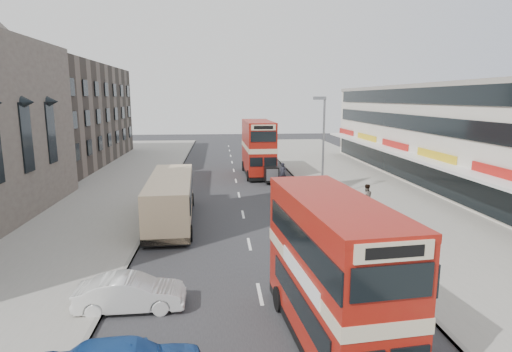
# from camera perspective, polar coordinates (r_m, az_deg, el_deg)

# --- Properties ---
(ground) EXTENTS (160.00, 160.00, 0.00)m
(ground) POSITION_cam_1_polar(r_m,az_deg,el_deg) (16.15, 1.26, -19.07)
(ground) COLOR #28282B
(ground) RESTS_ON ground
(road_surface) EXTENTS (12.00, 90.00, 0.01)m
(road_surface) POSITION_cam_1_polar(r_m,az_deg,el_deg) (34.90, -2.37, -2.60)
(road_surface) COLOR #28282B
(road_surface) RESTS_ON ground
(pavement_right) EXTENTS (12.00, 90.00, 0.15)m
(pavement_right) POSITION_cam_1_polar(r_m,az_deg,el_deg) (37.40, 16.33, -2.02)
(pavement_right) COLOR gray
(pavement_right) RESTS_ON ground
(pavement_left) EXTENTS (12.00, 90.00, 0.15)m
(pavement_left) POSITION_cam_1_polar(r_m,az_deg,el_deg) (36.37, -21.63, -2.70)
(pavement_left) COLOR gray
(pavement_left) RESTS_ON ground
(kerb_left) EXTENTS (0.20, 90.00, 0.16)m
(kerb_left) POSITION_cam_1_polar(r_m,az_deg,el_deg) (35.14, -12.36, -2.63)
(kerb_left) COLOR gray
(kerb_left) RESTS_ON ground
(kerb_right) EXTENTS (0.20, 90.00, 0.16)m
(kerb_right) POSITION_cam_1_polar(r_m,az_deg,el_deg) (35.68, 7.47, -2.27)
(kerb_right) COLOR gray
(kerb_right) RESTS_ON ground
(brick_terrace) EXTENTS (14.00, 28.00, 12.00)m
(brick_terrace) POSITION_cam_1_polar(r_m,az_deg,el_deg) (55.84, -26.79, 7.48)
(brick_terrace) COLOR #66594C
(brick_terrace) RESTS_ON ground
(commercial_row) EXTENTS (9.90, 46.20, 9.30)m
(commercial_row) POSITION_cam_1_polar(r_m,az_deg,el_deg) (42.02, 25.85, 5.09)
(commercial_row) COLOR beige
(commercial_row) RESTS_ON ground
(street_lamp) EXTENTS (1.00, 0.20, 8.12)m
(street_lamp) POSITION_cam_1_polar(r_m,az_deg,el_deg) (33.10, 9.13, 4.95)
(street_lamp) COLOR slate
(street_lamp) RESTS_ON ground
(bus_main) EXTENTS (3.17, 8.73, 4.77)m
(bus_main) POSITION_cam_1_polar(r_m,az_deg,el_deg) (13.89, 10.42, -12.85)
(bus_main) COLOR black
(bus_main) RESTS_ON ground
(bus_second) EXTENTS (2.93, 10.01, 5.50)m
(bus_second) POSITION_cam_1_polar(r_m,az_deg,el_deg) (43.38, 0.31, 3.90)
(bus_second) COLOR black
(bus_second) RESTS_ON ground
(coach) EXTENTS (3.18, 10.61, 2.78)m
(coach) POSITION_cam_1_polar(r_m,az_deg,el_deg) (27.58, -11.62, -2.91)
(coach) COLOR black
(coach) RESTS_ON ground
(car_left_front) EXTENTS (4.14, 1.53, 1.35)m
(car_left_front) POSITION_cam_1_polar(r_m,az_deg,el_deg) (17.15, -16.83, -15.15)
(car_left_front) COLOR silver
(car_left_front) RESTS_ON ground
(car_right_a) EXTENTS (4.26, 1.81, 1.23)m
(car_right_a) POSITION_cam_1_polar(r_m,az_deg,el_deg) (30.94, 7.15, -3.24)
(car_right_a) COLOR maroon
(car_right_a) RESTS_ON ground
(car_right_b) EXTENTS (4.24, 2.01, 1.17)m
(car_right_b) POSITION_cam_1_polar(r_m,az_deg,el_deg) (34.95, 6.43, -1.66)
(car_right_b) COLOR #CD4C14
(car_right_b) RESTS_ON ground
(pedestrian_near) EXTENTS (0.75, 0.52, 1.97)m
(pedestrian_near) POSITION_cam_1_polar(r_m,az_deg,el_deg) (30.14, 14.90, -2.88)
(pedestrian_near) COLOR gray
(pedestrian_near) RESTS_ON pavement_right
(cyclist) EXTENTS (0.69, 1.77, 2.22)m
(cyclist) POSITION_cam_1_polar(r_m,az_deg,el_deg) (38.02, 3.71, -0.35)
(cyclist) COLOR gray
(cyclist) RESTS_ON ground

